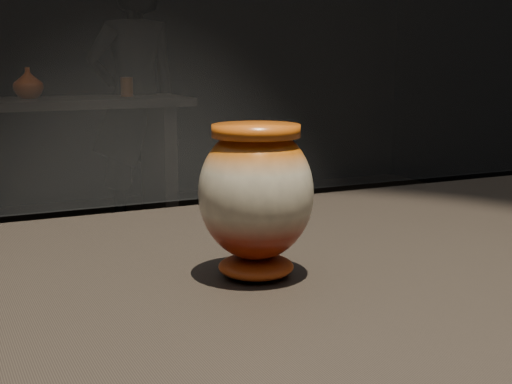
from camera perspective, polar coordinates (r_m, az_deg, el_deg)
main_vase at (r=0.77m, az=0.00°, el=-0.22°), size 0.14×0.14×0.17m
back_shelf at (r=4.32m, az=-18.66°, el=3.53°), size 2.00×0.60×0.90m
back_vase_mid at (r=4.36m, az=-17.77°, el=8.31°), size 0.22×0.22×0.18m
back_vase_right at (r=4.44m, az=-10.30°, el=8.28°), size 0.07×0.07×0.12m
visitor at (r=4.71m, az=-9.68°, el=7.17°), size 0.67×0.48×1.71m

